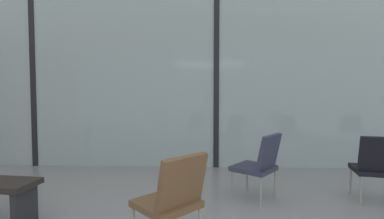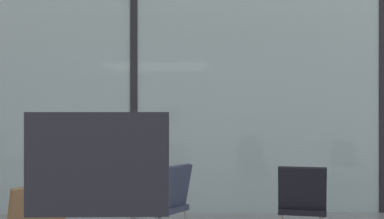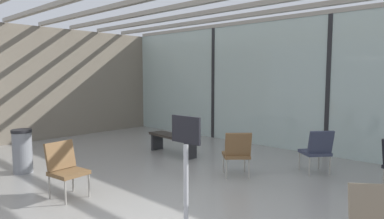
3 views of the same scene
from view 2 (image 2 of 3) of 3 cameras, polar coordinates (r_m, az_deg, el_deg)
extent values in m
cube|color=#A3B7B2|center=(6.74, -6.92, 1.78)|extent=(14.00, 0.08, 3.32)
cube|color=black|center=(6.74, -6.92, 1.78)|extent=(0.10, 0.12, 3.32)
cube|color=black|center=(7.28, 21.66, 1.65)|extent=(0.10, 0.12, 3.32)
ellipsoid|color=#B2BCD6|center=(12.47, 4.13, 2.71)|extent=(13.87, 4.09, 4.09)
sphere|color=black|center=(10.89, -15.35, 4.73)|extent=(0.28, 0.28, 0.28)
sphere|color=black|center=(10.71, -10.66, 4.81)|extent=(0.28, 0.28, 0.28)
sphere|color=black|center=(10.60, -5.83, 4.86)|extent=(0.28, 0.28, 0.28)
sphere|color=black|center=(10.56, -0.94, 4.87)|extent=(0.28, 0.28, 0.28)
sphere|color=black|center=(10.61, 3.94, 4.85)|extent=(0.28, 0.28, 0.28)
sphere|color=black|center=(10.73, 8.75, 4.80)|extent=(0.28, 0.28, 0.28)
cube|color=#33384C|center=(5.20, -4.12, -11.64)|extent=(0.67, 0.67, 0.06)
cube|color=#33384C|center=(5.02, -2.25, -9.17)|extent=(0.41, 0.46, 0.44)
cube|color=brown|center=(3.95, -17.82, -11.67)|extent=(0.44, 0.44, 0.44)
cube|color=black|center=(5.30, 12.95, -11.43)|extent=(0.58, 0.58, 0.06)
cube|color=black|center=(5.04, 13.00, -9.13)|extent=(0.50, 0.24, 0.44)
cube|color=black|center=(1.50, -11.21, -6.41)|extent=(0.44, 0.03, 0.32)
camera|label=1|loc=(1.74, -34.37, -2.82)|focal=25.85mm
camera|label=3|loc=(2.86, 117.03, 9.40)|focal=31.86mm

